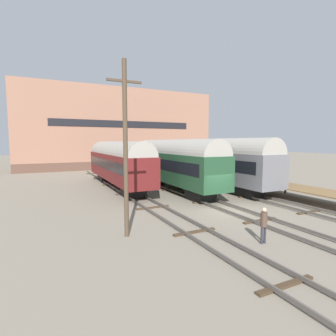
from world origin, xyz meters
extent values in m
plane|color=slate|center=(0.00, 0.00, 0.00)|extent=(200.00, 200.00, 0.00)
cube|color=#4C4742|center=(-5.54, 0.00, 0.18)|extent=(0.08, 60.00, 0.16)
cube|color=#4C4742|center=(-4.11, 0.00, 0.18)|extent=(0.08, 60.00, 0.16)
cube|color=#3D2D1E|center=(-4.82, -9.00, 0.05)|extent=(2.60, 0.24, 0.10)
cube|color=#3D2D1E|center=(-4.82, -3.00, 0.05)|extent=(2.60, 0.24, 0.10)
cube|color=#3D2D1E|center=(-4.82, 3.00, 0.05)|extent=(2.60, 0.24, 0.10)
cube|color=#3D2D1E|center=(-4.82, 9.00, 0.05)|extent=(2.60, 0.24, 0.10)
cube|color=#3D2D1E|center=(-4.82, 15.00, 0.05)|extent=(2.60, 0.24, 0.10)
cube|color=#3D2D1E|center=(-4.82, 21.00, 0.05)|extent=(2.60, 0.24, 0.10)
cube|color=#3D2D1E|center=(-4.82, 27.00, 0.05)|extent=(2.60, 0.24, 0.10)
cube|color=#4C4742|center=(-0.72, 0.00, 0.18)|extent=(0.08, 60.00, 0.16)
cube|color=#4C4742|center=(0.72, 0.00, 0.18)|extent=(0.08, 60.00, 0.16)
cube|color=#3D2D1E|center=(0.00, -3.00, 0.05)|extent=(2.60, 0.24, 0.10)
cube|color=#3D2D1E|center=(0.00, 3.00, 0.05)|extent=(2.60, 0.24, 0.10)
cube|color=#3D2D1E|center=(0.00, 9.00, 0.05)|extent=(2.60, 0.24, 0.10)
cube|color=#3D2D1E|center=(0.00, 15.00, 0.05)|extent=(2.60, 0.24, 0.10)
cube|color=#3D2D1E|center=(0.00, 21.00, 0.05)|extent=(2.60, 0.24, 0.10)
cube|color=#3D2D1E|center=(0.00, 27.00, 0.05)|extent=(2.60, 0.24, 0.10)
cube|color=#4C4742|center=(4.11, 0.00, 0.18)|extent=(0.08, 60.00, 0.16)
cube|color=#4C4742|center=(5.54, 0.00, 0.18)|extent=(0.08, 60.00, 0.16)
cube|color=#3D2D1E|center=(4.82, -3.00, 0.05)|extent=(2.60, 0.24, 0.10)
cube|color=#3D2D1E|center=(4.82, 3.00, 0.05)|extent=(2.60, 0.24, 0.10)
cube|color=#3D2D1E|center=(4.82, 9.00, 0.05)|extent=(2.60, 0.24, 0.10)
cube|color=#3D2D1E|center=(4.82, 15.00, 0.05)|extent=(2.60, 0.24, 0.10)
cube|color=#3D2D1E|center=(4.82, 21.00, 0.05)|extent=(2.60, 0.24, 0.10)
cube|color=#3D2D1E|center=(4.82, 27.00, 0.05)|extent=(2.60, 0.24, 0.10)
cube|color=black|center=(0.00, 14.00, 0.50)|extent=(1.80, 2.40, 1.00)
cube|color=black|center=(0.00, 3.91, 0.50)|extent=(1.80, 2.40, 1.00)
cube|color=#1E4228|center=(0.00, 8.95, 2.44)|extent=(2.92, 15.51, 2.87)
cube|color=black|center=(0.00, 8.95, 2.78)|extent=(2.96, 14.27, 1.03)
cylinder|color=gray|center=(0.00, 8.95, 3.87)|extent=(2.77, 15.20, 2.77)
cube|color=black|center=(4.82, 14.72, 0.50)|extent=(1.80, 2.40, 1.00)
cube|color=black|center=(4.82, 3.23, 0.50)|extent=(1.80, 2.40, 1.00)
cube|color=slate|center=(4.82, 8.98, 2.48)|extent=(2.99, 17.67, 2.96)
cube|color=black|center=(4.82, 8.98, 2.84)|extent=(3.03, 16.26, 1.07)
cylinder|color=gray|center=(4.82, 8.98, 3.96)|extent=(2.84, 17.32, 2.84)
cube|color=black|center=(-4.82, 18.53, 0.50)|extent=(1.80, 2.40, 1.00)
cube|color=black|center=(-4.82, 7.68, 0.50)|extent=(1.80, 2.40, 1.00)
cube|color=#5B1919|center=(-4.82, 13.10, 2.36)|extent=(2.84, 16.68, 2.72)
cube|color=black|center=(-4.82, 13.10, 2.69)|extent=(2.88, 15.34, 0.98)
cylinder|color=gray|center=(-4.82, 13.10, 3.72)|extent=(2.70, 16.34, 2.70)
cube|color=brown|center=(7.68, 2.72, 1.05)|extent=(3.08, 15.49, 0.10)
cylinder|color=brown|center=(6.29, 10.31, 0.50)|extent=(0.20, 0.20, 1.00)
cylinder|color=brown|center=(9.07, 10.31, 0.50)|extent=(0.20, 0.20, 1.00)
cylinder|color=brown|center=(6.29, 2.72, 0.50)|extent=(0.20, 0.20, 1.00)
cylinder|color=brown|center=(9.07, 2.72, 0.50)|extent=(0.20, 0.20, 1.00)
cube|color=#2D4C33|center=(7.26, 3.12, 1.53)|extent=(1.40, 0.40, 0.06)
cube|color=#2D4C33|center=(7.26, 3.29, 1.78)|extent=(1.40, 0.06, 0.45)
cube|color=black|center=(6.67, 3.12, 1.30)|extent=(0.06, 0.40, 0.40)
cube|color=black|center=(7.86, 3.12, 1.30)|extent=(0.06, 0.40, 0.40)
cylinder|color=#282833|center=(-2.68, -5.78, 0.43)|extent=(0.12, 0.12, 0.86)
cylinder|color=#282833|center=(-2.48, -5.78, 0.43)|extent=(0.12, 0.12, 0.86)
cylinder|color=#4C382D|center=(-2.58, -5.78, 1.22)|extent=(0.32, 0.32, 0.72)
sphere|color=tan|center=(-2.58, -5.78, 1.70)|extent=(0.23, 0.23, 0.23)
cylinder|color=#473828|center=(-8.35, -1.86, 4.58)|extent=(0.24, 0.24, 9.15)
cube|color=#473828|center=(-8.35, -1.86, 8.06)|extent=(1.80, 0.12, 0.12)
cube|color=brown|center=(1.87, 38.15, 0.75)|extent=(37.14, 11.37, 1.51)
cube|color=#936651|center=(1.87, 38.15, 8.28)|extent=(37.14, 11.37, 13.55)
cube|color=black|center=(1.87, 32.42, 8.28)|extent=(26.00, 0.10, 1.20)
camera|label=1|loc=(-12.27, -15.00, 5.00)|focal=28.00mm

